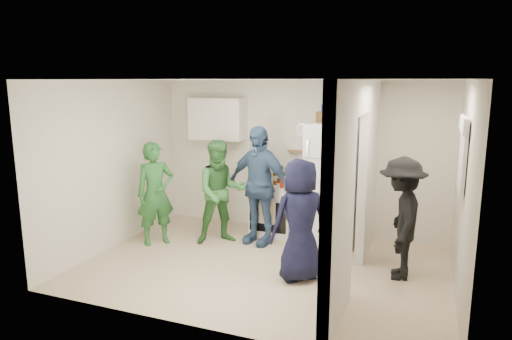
{
  "coord_description": "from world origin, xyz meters",
  "views": [
    {
      "loc": [
        2.0,
        -5.48,
        2.49
      ],
      "look_at": [
        -0.26,
        0.4,
        1.25
      ],
      "focal_mm": 32.0,
      "sensor_mm": 36.0,
      "label": 1
    }
  ],
  "objects_px": {
    "wicker_basket": "(329,117)",
    "blue_bowl": "(329,108)",
    "person_denim": "(258,185)",
    "person_nook": "(401,218)",
    "person_green_left": "(155,194)",
    "person_navy": "(300,220)",
    "person_green_center": "(221,192)",
    "yellow_cup_stack_top": "(348,115)",
    "stove": "(274,209)",
    "fridge": "(333,183)"
  },
  "relations": [
    {
      "from": "person_navy",
      "to": "blue_bowl",
      "type": "bearing_deg",
      "value": -132.37
    },
    {
      "from": "stove",
      "to": "person_denim",
      "type": "relative_size",
      "value": 0.46
    },
    {
      "from": "wicker_basket",
      "to": "person_green_center",
      "type": "xyz_separation_m",
      "value": [
        -1.5,
        -0.7,
        -1.14
      ]
    },
    {
      "from": "person_nook",
      "to": "person_denim",
      "type": "bearing_deg",
      "value": -109.1
    },
    {
      "from": "yellow_cup_stack_top",
      "to": "fridge",
      "type": "bearing_deg",
      "value": 155.56
    },
    {
      "from": "wicker_basket",
      "to": "person_green_left",
      "type": "xyz_separation_m",
      "value": [
        -2.41,
        -1.11,
        -1.15
      ]
    },
    {
      "from": "yellow_cup_stack_top",
      "to": "person_nook",
      "type": "height_order",
      "value": "yellow_cup_stack_top"
    },
    {
      "from": "fridge",
      "to": "person_navy",
      "type": "bearing_deg",
      "value": -93.32
    },
    {
      "from": "yellow_cup_stack_top",
      "to": "person_nook",
      "type": "distance_m",
      "value": 1.75
    },
    {
      "from": "fridge",
      "to": "person_denim",
      "type": "relative_size",
      "value": 1.02
    },
    {
      "from": "fridge",
      "to": "person_navy",
      "type": "relative_size",
      "value": 1.2
    },
    {
      "from": "yellow_cup_stack_top",
      "to": "stove",
      "type": "bearing_deg",
      "value": 173.76
    },
    {
      "from": "yellow_cup_stack_top",
      "to": "blue_bowl",
      "type": "bearing_deg",
      "value": 154.89
    },
    {
      "from": "person_green_left",
      "to": "yellow_cup_stack_top",
      "type": "bearing_deg",
      "value": -29.77
    },
    {
      "from": "fridge",
      "to": "stove",
      "type": "bearing_deg",
      "value": 178.23
    },
    {
      "from": "stove",
      "to": "person_green_left",
      "type": "relative_size",
      "value": 0.53
    },
    {
      "from": "person_green_left",
      "to": "person_denim",
      "type": "relative_size",
      "value": 0.86
    },
    {
      "from": "person_green_left",
      "to": "person_green_center",
      "type": "distance_m",
      "value": 1.0
    },
    {
      "from": "person_green_left",
      "to": "wicker_basket",
      "type": "bearing_deg",
      "value": -24.4
    },
    {
      "from": "person_green_center",
      "to": "stove",
      "type": "bearing_deg",
      "value": 12.37
    },
    {
      "from": "stove",
      "to": "person_green_left",
      "type": "xyz_separation_m",
      "value": [
        -1.54,
        -1.09,
        0.37
      ]
    },
    {
      "from": "blue_bowl",
      "to": "person_nook",
      "type": "xyz_separation_m",
      "value": [
        1.19,
        -1.06,
        -1.29
      ]
    },
    {
      "from": "fridge",
      "to": "person_nook",
      "type": "height_order",
      "value": "fridge"
    },
    {
      "from": "wicker_basket",
      "to": "blue_bowl",
      "type": "relative_size",
      "value": 1.46
    },
    {
      "from": "fridge",
      "to": "wicker_basket",
      "type": "xyz_separation_m",
      "value": [
        -0.1,
        0.05,
        1.01
      ]
    },
    {
      "from": "person_navy",
      "to": "person_green_left",
      "type": "bearing_deg",
      "value": -53.68
    },
    {
      "from": "person_denim",
      "to": "person_nook",
      "type": "relative_size",
      "value": 1.17
    },
    {
      "from": "yellow_cup_stack_top",
      "to": "person_green_center",
      "type": "bearing_deg",
      "value": -163.19
    },
    {
      "from": "person_navy",
      "to": "person_nook",
      "type": "distance_m",
      "value": 1.28
    },
    {
      "from": "fridge",
      "to": "person_nook",
      "type": "xyz_separation_m",
      "value": [
        1.09,
        -1.01,
        -0.15
      ]
    },
    {
      "from": "person_denim",
      "to": "person_nook",
      "type": "height_order",
      "value": "person_denim"
    },
    {
      "from": "wicker_basket",
      "to": "blue_bowl",
      "type": "height_order",
      "value": "blue_bowl"
    },
    {
      "from": "fridge",
      "to": "yellow_cup_stack_top",
      "type": "height_order",
      "value": "yellow_cup_stack_top"
    },
    {
      "from": "wicker_basket",
      "to": "person_nook",
      "type": "distance_m",
      "value": 1.97
    },
    {
      "from": "person_green_center",
      "to": "person_navy",
      "type": "relative_size",
      "value": 1.03
    },
    {
      "from": "person_denim",
      "to": "fridge",
      "type": "bearing_deg",
      "value": 38.45
    },
    {
      "from": "blue_bowl",
      "to": "person_denim",
      "type": "bearing_deg",
      "value": -151.07
    },
    {
      "from": "stove",
      "to": "person_green_center",
      "type": "bearing_deg",
      "value": -132.86
    },
    {
      "from": "wicker_basket",
      "to": "person_denim",
      "type": "distance_m",
      "value": 1.5
    },
    {
      "from": "person_green_center",
      "to": "yellow_cup_stack_top",
      "type": "bearing_deg",
      "value": -17.96
    },
    {
      "from": "stove",
      "to": "blue_bowl",
      "type": "distance_m",
      "value": 1.87
    },
    {
      "from": "yellow_cup_stack_top",
      "to": "person_nook",
      "type": "bearing_deg",
      "value": -46.55
    },
    {
      "from": "blue_bowl",
      "to": "person_nook",
      "type": "distance_m",
      "value": 2.05
    },
    {
      "from": "person_green_left",
      "to": "person_nook",
      "type": "xyz_separation_m",
      "value": [
        3.59,
        0.05,
        -0.01
      ]
    },
    {
      "from": "person_green_center",
      "to": "person_nook",
      "type": "bearing_deg",
      "value": -42.49
    },
    {
      "from": "wicker_basket",
      "to": "yellow_cup_stack_top",
      "type": "distance_m",
      "value": 0.36
    },
    {
      "from": "wicker_basket",
      "to": "person_green_left",
      "type": "bearing_deg",
      "value": -155.15
    },
    {
      "from": "person_green_left",
      "to": "person_nook",
      "type": "relative_size",
      "value": 1.01
    },
    {
      "from": "stove",
      "to": "wicker_basket",
      "type": "xyz_separation_m",
      "value": [
        0.87,
        0.02,
        1.53
      ]
    },
    {
      "from": "person_green_left",
      "to": "person_green_center",
      "type": "relative_size",
      "value": 0.99
    }
  ]
}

